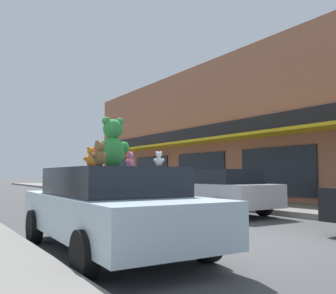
{
  "coord_description": "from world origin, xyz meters",
  "views": [
    {
      "loc": [
        -5.31,
        -5.12,
        1.28
      ],
      "look_at": [
        -1.21,
        1.21,
        1.83
      ],
      "focal_mm": 40.0,
      "sensor_mm": 36.0,
      "label": 1
    }
  ],
  "objects": [
    {
      "name": "ground_plane",
      "position": [
        0.0,
        0.0,
        0.0
      ],
      "size": [
        260.0,
        260.0,
        0.0
      ],
      "primitive_type": "plane",
      "color": "#424244"
    },
    {
      "name": "storefront_row",
      "position": [
        12.45,
        8.04,
        3.61
      ],
      "size": [
        12.44,
        30.78,
        7.22
      ],
      "color": "#9E6047",
      "rests_on": "ground_plane"
    },
    {
      "name": "plush_art_car",
      "position": [
        -2.71,
        0.65,
        0.74
      ],
      "size": [
        2.13,
        4.64,
        1.39
      ],
      "rotation": [
        0.0,
        0.0,
        -0.03
      ],
      "color": "#ADC6D1",
      "rests_on": "ground_plane"
    },
    {
      "name": "teddy_bear_giant",
      "position": [
        -2.58,
        0.86,
        1.81
      ],
      "size": [
        0.65,
        0.41,
        0.89
      ],
      "rotation": [
        0.0,
        0.0,
        3.08
      ],
      "color": "green",
      "rests_on": "plush_art_car"
    },
    {
      "name": "teddy_bear_brown",
      "position": [
        -3.24,
        -0.13,
        1.57
      ],
      "size": [
        0.28,
        0.2,
        0.37
      ],
      "rotation": [
        0.0,
        0.0,
        3.49
      ],
      "color": "olive",
      "rests_on": "plush_art_car"
    },
    {
      "name": "teddy_bear_orange",
      "position": [
        -3.09,
        0.55,
        1.55
      ],
      "size": [
        0.25,
        0.17,
        0.33
      ],
      "rotation": [
        0.0,
        0.0,
        2.93
      ],
      "color": "orange",
      "rests_on": "plush_art_car"
    },
    {
      "name": "teddy_bear_pink",
      "position": [
        -2.04,
        1.26,
        1.54
      ],
      "size": [
        0.24,
        0.2,
        0.33
      ],
      "rotation": [
        0.0,
        0.0,
        3.66
      ],
      "color": "pink",
      "rests_on": "plush_art_car"
    },
    {
      "name": "teddy_bear_red",
      "position": [
        -2.65,
        1.59,
        1.57
      ],
      "size": [
        0.27,
        0.25,
        0.38
      ],
      "rotation": [
        0.0,
        0.0,
        3.81
      ],
      "color": "red",
      "rests_on": "plush_art_car"
    },
    {
      "name": "teddy_bear_white",
      "position": [
        -2.45,
        -0.46,
        1.5
      ],
      "size": [
        0.15,
        0.16,
        0.23
      ],
      "rotation": [
        0.0,
        0.0,
        2.31
      ],
      "color": "white",
      "rests_on": "plush_art_car"
    },
    {
      "name": "parked_car_far_center",
      "position": [
        2.52,
        4.41,
        0.79
      ],
      "size": [
        1.98,
        4.69,
        1.42
      ],
      "color": "#B7B7BC",
      "rests_on": "ground_plane"
    }
  ]
}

